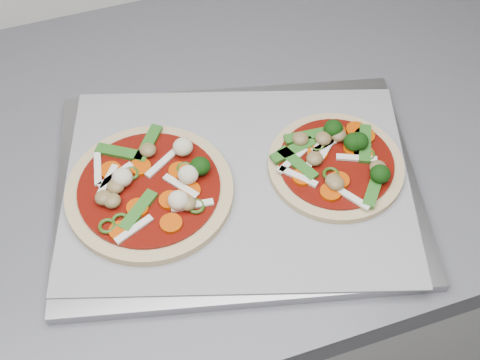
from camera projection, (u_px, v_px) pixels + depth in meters
name	position (u px, v px, depth m)	size (l,w,h in m)	color
baking_tray	(237.00, 186.00, 0.79)	(0.42, 0.31, 0.01)	#939298
parchment	(237.00, 182.00, 0.79)	(0.40, 0.29, 0.00)	gray
pizza_left	(151.00, 189.00, 0.77)	(0.21, 0.21, 0.03)	tan
pizza_right	(337.00, 161.00, 0.79)	(0.20, 0.20, 0.03)	tan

